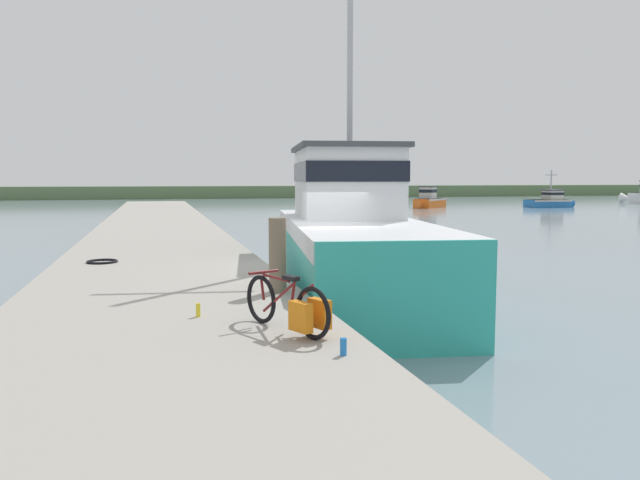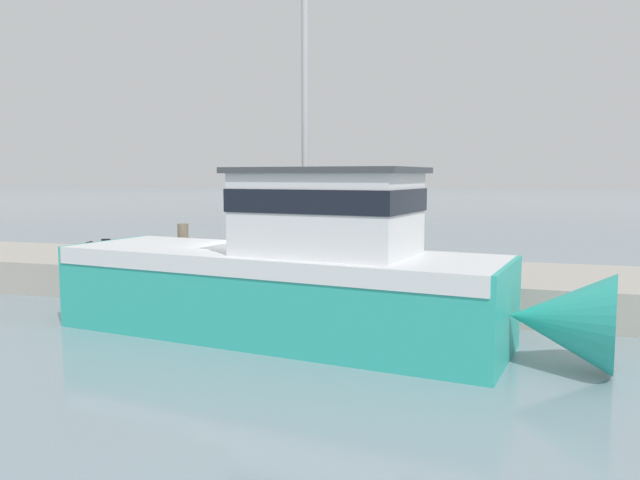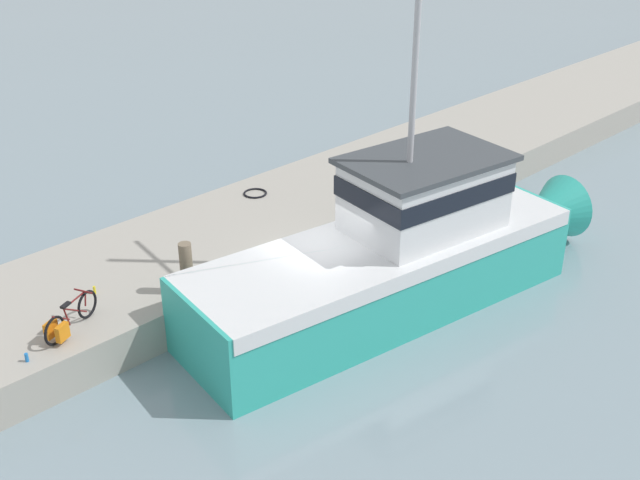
{
  "view_description": "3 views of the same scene",
  "coord_description": "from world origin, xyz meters",
  "px_view_note": "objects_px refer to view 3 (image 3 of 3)",
  "views": [
    {
      "loc": [
        -3.32,
        -12.85,
        2.8
      ],
      "look_at": [
        -0.1,
        -0.67,
        1.55
      ],
      "focal_mm": 35.0,
      "sensor_mm": 36.0,
      "label": 1
    },
    {
      "loc": [
        13.44,
        5.64,
        3.45
      ],
      "look_at": [
        0.06,
        1.46,
        2.0
      ],
      "focal_mm": 35.0,
      "sensor_mm": 36.0,
      "label": 2
    },
    {
      "loc": [
        11.76,
        -11.46,
        10.25
      ],
      "look_at": [
        -0.58,
        0.44,
        1.37
      ],
      "focal_mm": 45.0,
      "sensor_mm": 36.0,
      "label": 3
    }
  ],
  "objects_px": {
    "mooring_post": "(186,268)",
    "water_bottle_by_bike": "(27,357)",
    "fishing_boat_main": "(402,250)",
    "bicycle_touring": "(66,321)",
    "water_bottle_on_curb": "(94,290)"
  },
  "relations": [
    {
      "from": "fishing_boat_main",
      "to": "bicycle_touring",
      "type": "height_order",
      "value": "fishing_boat_main"
    },
    {
      "from": "fishing_boat_main",
      "to": "water_bottle_on_curb",
      "type": "relative_size",
      "value": 63.23
    },
    {
      "from": "fishing_boat_main",
      "to": "water_bottle_by_bike",
      "type": "bearing_deg",
      "value": -99.8
    },
    {
      "from": "fishing_boat_main",
      "to": "water_bottle_on_curb",
      "type": "bearing_deg",
      "value": -116.19
    },
    {
      "from": "bicycle_touring",
      "to": "mooring_post",
      "type": "relative_size",
      "value": 1.28
    },
    {
      "from": "water_bottle_by_bike",
      "to": "mooring_post",
      "type": "bearing_deg",
      "value": 89.51
    },
    {
      "from": "fishing_boat_main",
      "to": "bicycle_touring",
      "type": "relative_size",
      "value": 7.46
    },
    {
      "from": "mooring_post",
      "to": "water_bottle_by_bike",
      "type": "height_order",
      "value": "mooring_post"
    },
    {
      "from": "bicycle_touring",
      "to": "mooring_post",
      "type": "xyz_separation_m",
      "value": [
        0.34,
        2.77,
        0.29
      ]
    },
    {
      "from": "fishing_boat_main",
      "to": "water_bottle_by_bike",
      "type": "relative_size",
      "value": 63.4
    },
    {
      "from": "bicycle_touring",
      "to": "water_bottle_by_bike",
      "type": "distance_m",
      "value": 1.11
    },
    {
      "from": "water_bottle_by_bike",
      "to": "bicycle_touring",
      "type": "bearing_deg",
      "value": 106.3
    },
    {
      "from": "fishing_boat_main",
      "to": "mooring_post",
      "type": "xyz_separation_m",
      "value": [
        -2.59,
        -4.28,
        0.14
      ]
    },
    {
      "from": "mooring_post",
      "to": "water_bottle_by_bike",
      "type": "bearing_deg",
      "value": -90.49
    },
    {
      "from": "mooring_post",
      "to": "water_bottle_by_bike",
      "type": "relative_size",
      "value": 6.63
    }
  ]
}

